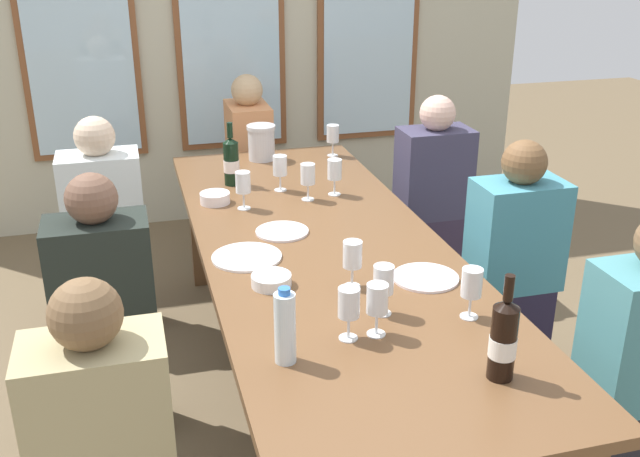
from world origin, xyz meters
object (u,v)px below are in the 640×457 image
at_px(seated_person_0, 106,233).
at_px(wine_bottle_0, 503,339).
at_px(tasting_bowl_0, 215,198).
at_px(seated_person_6, 250,169).
at_px(wine_glass_3, 353,255).
at_px(wine_glass_5, 349,304).
at_px(wine_glass_8, 383,281).
at_px(wine_glass_2, 280,167).
at_px(wine_glass_6, 243,183).
at_px(seated_person_1, 432,201).
at_px(white_plate_0, 426,277).
at_px(wine_glass_7, 308,175).
at_px(dining_table, 323,258).
at_px(wine_glass_1, 472,284).
at_px(seated_person_5, 513,269).
at_px(white_plate_1, 282,231).
at_px(wine_bottle_1, 231,161).
at_px(metal_pitcher, 261,142).
at_px(tasting_bowl_1, 271,280).
at_px(white_plate_2, 247,257).
at_px(seated_person_4, 106,318).
at_px(wine_glass_9, 333,134).
at_px(wine_glass_4, 335,170).
at_px(water_bottle, 285,327).
at_px(wine_glass_0, 377,300).
at_px(seated_person_3, 640,376).

bearing_deg(seated_person_0, wine_bottle_0, -60.09).
xyz_separation_m(tasting_bowl_0, seated_person_6, (0.35, 1.13, -0.24)).
bearing_deg(tasting_bowl_0, wine_glass_3, -69.90).
height_order(wine_glass_3, wine_glass_5, same).
relative_size(wine_glass_8, seated_person_6, 0.16).
xyz_separation_m(wine_glass_2, wine_glass_6, (-0.21, -0.20, 0.00)).
relative_size(seated_person_0, seated_person_1, 1.00).
xyz_separation_m(wine_bottle_0, wine_glass_2, (-0.26, 1.71, -0.01)).
xyz_separation_m(white_plate_0, wine_glass_7, (-0.21, 0.91, 0.12)).
bearing_deg(wine_glass_3, seated_person_6, 90.05).
relative_size(dining_table, wine_glass_7, 15.70).
height_order(wine_glass_1, wine_glass_7, same).
height_order(tasting_bowl_0, seated_person_5, seated_person_5).
height_order(white_plate_1, wine_bottle_1, wine_bottle_1).
bearing_deg(metal_pitcher, wine_glass_6, -107.06).
bearing_deg(tasting_bowl_1, white_plate_2, 100.02).
height_order(seated_person_4, seated_person_5, same).
relative_size(seated_person_1, seated_person_6, 1.00).
xyz_separation_m(wine_glass_1, wine_glass_9, (0.07, 1.86, 0.00)).
bearing_deg(white_plate_2, tasting_bowl_0, 93.23).
bearing_deg(wine_glass_1, seated_person_6, 97.19).
bearing_deg(seated_person_4, wine_glass_7, 28.69).
bearing_deg(wine_glass_4, water_bottle, -111.85).
relative_size(tasting_bowl_0, wine_glass_7, 0.79).
bearing_deg(white_plate_2, dining_table, 9.06).
bearing_deg(wine_glass_0, wine_bottle_0, -50.22).
height_order(tasting_bowl_0, seated_person_0, seated_person_0).
bearing_deg(wine_glass_0, wine_glass_4, 79.62).
height_order(tasting_bowl_0, wine_glass_5, wine_glass_5).
xyz_separation_m(wine_glass_5, wine_glass_6, (-0.12, 1.20, 0.00)).
distance_m(wine_glass_0, wine_glass_3, 0.33).
bearing_deg(wine_glass_9, wine_bottle_1, -151.12).
bearing_deg(seated_person_4, seated_person_1, 26.85).
xyz_separation_m(white_plate_0, seated_person_4, (-1.14, 0.40, -0.22)).
bearing_deg(wine_glass_1, wine_glass_6, 114.79).
distance_m(wine_bottle_0, wine_glass_9, 2.20).
bearing_deg(wine_glass_6, wine_glass_1, -65.21).
distance_m(wine_glass_9, seated_person_4, 1.73).
relative_size(wine_glass_5, seated_person_4, 0.16).
bearing_deg(wine_glass_8, wine_glass_1, -19.69).
xyz_separation_m(white_plate_1, wine_glass_3, (0.13, -0.55, 0.12)).
height_order(white_plate_0, tasting_bowl_1, tasting_bowl_1).
relative_size(tasting_bowl_0, seated_person_1, 0.12).
bearing_deg(seated_person_3, wine_glass_9, 103.46).
xyz_separation_m(wine_glass_4, wine_glass_6, (-0.45, -0.07, 0.00)).
height_order(white_plate_1, wine_glass_5, wine_glass_5).
relative_size(tasting_bowl_0, water_bottle, 0.57).
xyz_separation_m(metal_pitcher, seated_person_0, (-0.85, -0.32, -0.31)).
distance_m(wine_glass_8, seated_person_6, 2.34).
bearing_deg(seated_person_1, wine_glass_6, -159.94).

